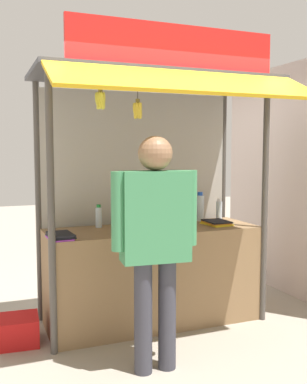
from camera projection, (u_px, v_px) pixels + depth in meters
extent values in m
plane|color=#9E9384|center=(154.00, 321.00, 4.41)|extent=(20.00, 20.00, 0.00)
cube|color=olive|center=(154.00, 275.00, 4.37)|extent=(2.05, 0.70, 0.93)
cylinder|color=#4C4742|center=(51.00, 215.00, 3.61)|extent=(0.06, 0.06, 2.33)
cylinder|color=#4C4742|center=(265.00, 203.00, 4.35)|extent=(0.06, 0.06, 2.33)
cylinder|color=#4C4742|center=(38.00, 204.00, 4.35)|extent=(0.06, 0.06, 2.33)
cylinder|color=#4C4742|center=(223.00, 196.00, 5.10)|extent=(0.06, 0.06, 2.33)
cube|color=#B7B2A8|center=(138.00, 202.00, 4.72)|extent=(2.01, 0.04, 2.28)
cube|color=#3F3F44|center=(156.00, 78.00, 4.15)|extent=(2.25, 1.00, 0.04)
cube|color=gold|center=(191.00, 82.00, 3.47)|extent=(2.21, 0.51, 0.26)
cube|color=red|center=(176.00, 46.00, 3.71)|extent=(1.84, 0.04, 0.35)
cylinder|color=#59544C|center=(173.00, 83.00, 3.79)|extent=(1.95, 0.02, 0.02)
cylinder|color=silver|center=(159.00, 214.00, 4.51)|extent=(0.07, 0.07, 0.22)
cylinder|color=#198C33|center=(159.00, 201.00, 4.50)|extent=(0.05, 0.05, 0.03)
cylinder|color=silver|center=(200.00, 208.00, 4.77)|extent=(0.09, 0.09, 0.27)
cylinder|color=blue|center=(200.00, 194.00, 4.75)|extent=(0.06, 0.06, 0.04)
cylinder|color=silver|center=(150.00, 217.00, 4.38)|extent=(0.06, 0.06, 0.20)
cylinder|color=red|center=(150.00, 205.00, 4.37)|extent=(0.04, 0.04, 0.03)
cylinder|color=silver|center=(99.00, 217.00, 4.36)|extent=(0.06, 0.06, 0.20)
cylinder|color=#198C33|center=(99.00, 206.00, 4.35)|extent=(0.04, 0.04, 0.03)
cylinder|color=silver|center=(219.00, 211.00, 4.79)|extent=(0.07, 0.07, 0.20)
cylinder|color=white|center=(219.00, 200.00, 4.78)|extent=(0.04, 0.04, 0.03)
cube|color=purple|center=(60.00, 238.00, 3.80)|extent=(0.20, 0.30, 0.01)
cube|color=black|center=(61.00, 236.00, 3.82)|extent=(0.22, 0.31, 0.01)
cube|color=black|center=(59.00, 235.00, 3.81)|extent=(0.19, 0.30, 0.01)
cube|color=black|center=(61.00, 234.00, 3.80)|extent=(0.21, 0.31, 0.01)
cube|color=yellow|center=(216.00, 224.00, 4.52)|extent=(0.24, 0.31, 0.01)
cube|color=yellow|center=(217.00, 223.00, 4.52)|extent=(0.23, 0.30, 0.01)
cube|color=orange|center=(216.00, 222.00, 4.52)|extent=(0.24, 0.31, 0.01)
cube|color=black|center=(217.00, 221.00, 4.52)|extent=(0.22, 0.29, 0.01)
cylinder|color=#332D23|center=(138.00, 91.00, 3.68)|extent=(0.01, 0.01, 0.13)
cylinder|color=olive|center=(138.00, 101.00, 3.69)|extent=(0.04, 0.04, 0.04)
ellipsoid|color=yellow|center=(140.00, 111.00, 3.70)|extent=(0.04, 0.07, 0.14)
ellipsoid|color=yellow|center=(139.00, 111.00, 3.71)|extent=(0.07, 0.06, 0.15)
ellipsoid|color=yellow|center=(137.00, 111.00, 3.71)|extent=(0.07, 0.04, 0.14)
ellipsoid|color=yellow|center=(136.00, 111.00, 3.70)|extent=(0.06, 0.06, 0.15)
ellipsoid|color=yellow|center=(135.00, 110.00, 3.68)|extent=(0.03, 0.08, 0.14)
ellipsoid|color=yellow|center=(137.00, 111.00, 3.67)|extent=(0.06, 0.06, 0.15)
ellipsoid|color=yellow|center=(139.00, 111.00, 3.67)|extent=(0.07, 0.03, 0.14)
ellipsoid|color=yellow|center=(140.00, 111.00, 3.69)|extent=(0.06, 0.06, 0.15)
cylinder|color=#332D23|center=(100.00, 84.00, 3.56)|extent=(0.01, 0.01, 0.06)
cylinder|color=olive|center=(100.00, 91.00, 3.56)|extent=(0.04, 0.04, 0.04)
ellipsoid|color=yellow|center=(103.00, 101.00, 3.58)|extent=(0.04, 0.08, 0.15)
ellipsoid|color=yellow|center=(102.00, 101.00, 3.59)|extent=(0.07, 0.06, 0.15)
ellipsoid|color=yellow|center=(100.00, 101.00, 3.59)|extent=(0.08, 0.04, 0.15)
ellipsoid|color=yellow|center=(99.00, 101.00, 3.58)|extent=(0.05, 0.06, 0.15)
ellipsoid|color=yellow|center=(97.00, 100.00, 3.56)|extent=(0.04, 0.08, 0.15)
ellipsoid|color=yellow|center=(99.00, 101.00, 3.56)|extent=(0.06, 0.06, 0.15)
ellipsoid|color=yellow|center=(101.00, 101.00, 3.56)|extent=(0.07, 0.04, 0.15)
ellipsoid|color=yellow|center=(103.00, 101.00, 3.56)|extent=(0.06, 0.06, 0.15)
cylinder|color=#383842|center=(143.00, 318.00, 3.36)|extent=(0.14, 0.14, 0.85)
cylinder|color=#383842|center=(167.00, 314.00, 3.43)|extent=(0.14, 0.14, 0.85)
cube|color=#3F8C59|center=(155.00, 216.00, 3.32)|extent=(0.53, 0.26, 0.68)
cylinder|color=#3F8C59|center=(119.00, 211.00, 3.21)|extent=(0.11, 0.11, 0.57)
cylinder|color=#3F8C59|center=(190.00, 208.00, 3.42)|extent=(0.11, 0.11, 0.57)
sphere|color=#936B4C|center=(155.00, 153.00, 3.28)|extent=(0.26, 0.26, 0.26)
cube|color=red|center=(18.00, 330.00, 3.89)|extent=(0.37, 0.37, 0.24)
cube|color=beige|center=(292.00, 180.00, 5.25)|extent=(0.20, 2.40, 2.67)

